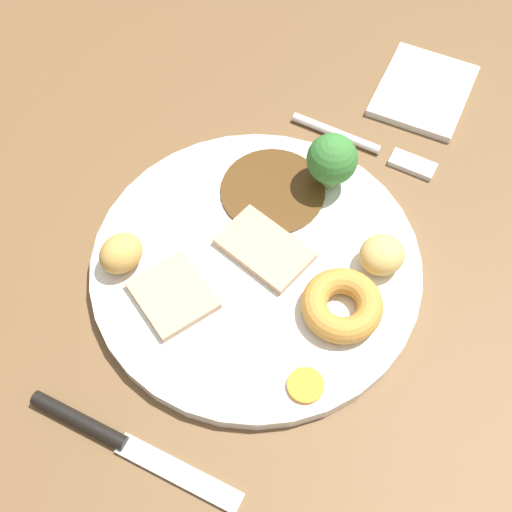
% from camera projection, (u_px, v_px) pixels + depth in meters
% --- Properties ---
extents(dining_table, '(1.20, 0.84, 0.04)m').
position_uv_depth(dining_table, '(223.00, 273.00, 0.64)').
color(dining_table, brown).
rests_on(dining_table, ground).
extents(dinner_plate, '(0.29, 0.29, 0.01)m').
position_uv_depth(dinner_plate, '(256.00, 266.00, 0.61)').
color(dinner_plate, white).
rests_on(dinner_plate, dining_table).
extents(gravy_pool, '(0.10, 0.10, 0.00)m').
position_uv_depth(gravy_pool, '(275.00, 192.00, 0.65)').
color(gravy_pool, '#563819').
rests_on(gravy_pool, dinner_plate).
extents(meat_slice_main, '(0.06, 0.09, 0.01)m').
position_uv_depth(meat_slice_main, '(265.00, 249.00, 0.61)').
color(meat_slice_main, tan).
rests_on(meat_slice_main, dinner_plate).
extents(meat_slice_under, '(0.08, 0.08, 0.01)m').
position_uv_depth(meat_slice_under, '(173.00, 295.00, 0.59)').
color(meat_slice_under, tan).
rests_on(meat_slice_under, dinner_plate).
extents(yorkshire_pudding, '(0.07, 0.07, 0.02)m').
position_uv_depth(yorkshire_pudding, '(342.00, 305.00, 0.57)').
color(yorkshire_pudding, '#C68938').
rests_on(yorkshire_pudding, dinner_plate).
extents(roast_potato_left, '(0.05, 0.04, 0.03)m').
position_uv_depth(roast_potato_left, '(121.00, 253.00, 0.59)').
color(roast_potato_left, tan).
rests_on(roast_potato_left, dinner_plate).
extents(roast_potato_right, '(0.05, 0.05, 0.03)m').
position_uv_depth(roast_potato_right, '(382.00, 255.00, 0.59)').
color(roast_potato_right, '#D8B260').
rests_on(roast_potato_right, dinner_plate).
extents(carrot_coin_front, '(0.03, 0.03, 0.00)m').
position_uv_depth(carrot_coin_front, '(306.00, 385.00, 0.55)').
color(carrot_coin_front, orange).
rests_on(carrot_coin_front, dinner_plate).
extents(broccoli_floret, '(0.05, 0.05, 0.06)m').
position_uv_depth(broccoli_floret, '(332.00, 160.00, 0.62)').
color(broccoli_floret, '#8CB766').
rests_on(broccoli_floret, dinner_plate).
extents(fork, '(0.03, 0.15, 0.01)m').
position_uv_depth(fork, '(367.00, 146.00, 0.69)').
color(fork, silver).
rests_on(fork, dining_table).
extents(knife, '(0.04, 0.19, 0.01)m').
position_uv_depth(knife, '(115.00, 439.00, 0.54)').
color(knife, black).
rests_on(knife, dining_table).
extents(folded_napkin, '(0.12, 0.11, 0.01)m').
position_uv_depth(folded_napkin, '(424.00, 91.00, 0.73)').
color(folded_napkin, white).
rests_on(folded_napkin, dining_table).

